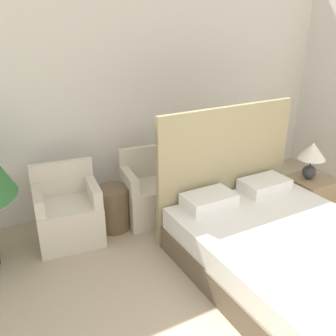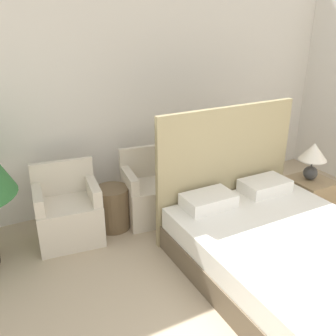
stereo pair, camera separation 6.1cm
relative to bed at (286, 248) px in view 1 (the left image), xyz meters
The scene contains 7 objects.
wall_back 2.59m from the bed, 100.03° to the left, with size 10.00×0.06×2.90m.
bed is the anchor object (origin of this frame).
armchair_near_window_left 2.32m from the bed, 136.48° to the left, with size 0.75×0.65×0.87m.
armchair_near_window_right 1.72m from the bed, 111.76° to the left, with size 0.76×0.66×0.87m.
nightstand 1.35m from the bed, 33.11° to the left, with size 0.46×0.49×0.49m.
table_lamp 1.44m from the bed, 34.41° to the left, with size 0.33×0.33×0.47m.
side_table 1.99m from the bed, 125.83° to the left, with size 0.40×0.40×0.52m.
Camera 1 is at (-2.06, -0.82, 2.42)m, focal length 40.00 mm.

